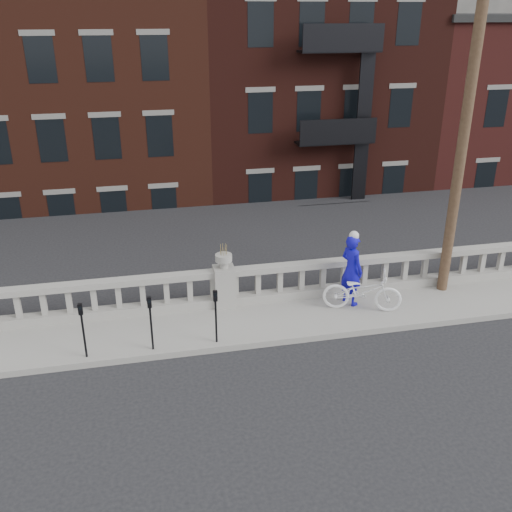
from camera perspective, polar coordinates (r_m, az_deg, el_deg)
The scene contains 11 objects.
ground at distance 12.20m, azimuth -0.00°, elevation -14.11°, with size 120.00×120.00×0.00m, color black.
sidewalk at distance 14.61m, azimuth -2.52°, elevation -6.87°, with size 32.00×2.20×0.15m, color gray.
balustrade at distance 15.17m, azimuth -3.18°, elevation -3.26°, with size 28.00×0.34×1.03m.
planter_pedestal at distance 15.09m, azimuth -3.20°, elevation -2.61°, with size 0.55×0.55×1.76m.
lower_level at distance 32.97m, azimuth -7.85°, elevation 14.73°, with size 80.00×44.00×20.80m.
utility_pole at distance 15.62m, azimuth 20.43°, elevation 13.88°, with size 1.60×0.28×10.00m.
parking_meter_b at distance 13.35m, azimuth -16.97°, elevation -6.56°, with size 0.10×0.09×1.36m.
parking_meter_c at distance 13.27m, azimuth -10.50°, elevation -6.05°, with size 0.10×0.09×1.36m.
parking_meter_d at distance 13.37m, azimuth -4.05°, elevation -5.46°, with size 0.10×0.09×1.36m.
bicycle at distance 15.16m, azimuth 10.58°, elevation -3.47°, with size 0.71×2.04×1.07m, color white.
cyclist at distance 15.27m, azimuth 9.53°, elevation -1.35°, with size 0.71×0.47×1.96m, color #110BB2.
Camera 1 is at (-2.06, -9.47, 7.41)m, focal length 40.00 mm.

